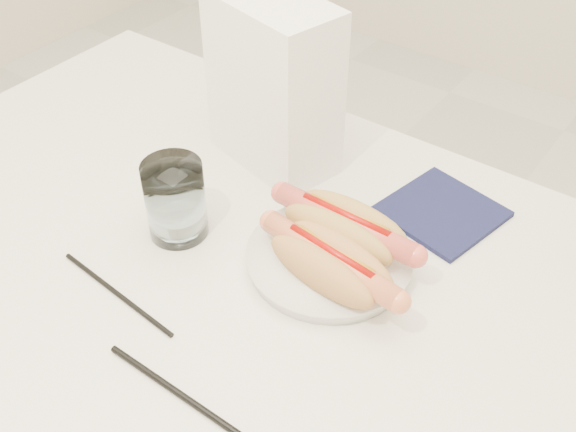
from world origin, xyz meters
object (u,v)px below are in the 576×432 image
Objects in this scene: table at (234,303)px; water_glass at (175,200)px; plate at (329,260)px; hotdog_right at (330,264)px; hotdog_left at (345,228)px; napkin_box at (274,85)px.

water_glass is (-0.10, 0.02, 0.11)m from table.
plate is 0.05m from hotdog_right.
plate is at bearing 130.87° from hotdog_right.
hotdog_left is 0.22m from water_glass.
table is at bearing -138.12° from plate.
hotdog_left reaches higher than table.
napkin_box is (-0.10, 0.23, 0.19)m from table.
plate is at bearing 18.45° from water_glass.
plate is 0.27m from napkin_box.
hotdog_right is at bearing -25.59° from napkin_box.
water_glass reaches higher than hotdog_right.
water_glass is at bearing 170.69° from table.
water_glass is at bearing -165.13° from hotdog_right.
hotdog_right is 0.22m from water_glass.
hotdog_left is 0.24m from napkin_box.
water_glass is (-0.20, -0.07, 0.05)m from plate.
hotdog_right is 0.30m from napkin_box.
hotdog_right is (0.02, -0.06, -0.00)m from hotdog_left.
water_glass reaches higher than table.
napkin_box reaches higher than water_glass.
hotdog_left is at bearing 85.12° from plate.
hotdog_right is at bearing -71.41° from hotdog_left.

